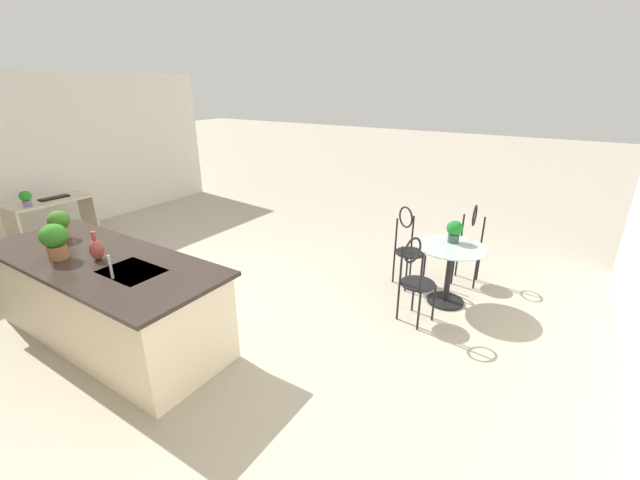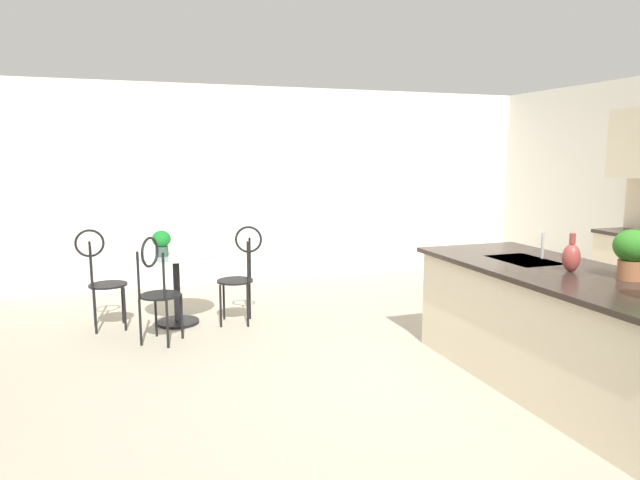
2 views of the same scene
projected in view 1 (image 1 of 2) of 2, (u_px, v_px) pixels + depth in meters
The scene contains 15 objects.
ground_plane at pixel (197, 309), 4.80m from camera, with size 40.00×40.00×0.00m, color #B2A893.
wall_right at pixel (4, 161), 6.45m from camera, with size 0.12×7.80×2.70m, color silver.
kitchen_island at pixel (107, 299), 4.12m from camera, with size 2.80×1.06×0.92m.
bistro_table at pixel (449, 269), 4.81m from camera, with size 0.80×0.80×0.74m.
chair_near_window at pixel (408, 243), 5.25m from camera, with size 0.53×0.53×1.04m.
chair_by_island at pixel (470, 241), 5.31m from camera, with size 0.41×0.50×1.04m.
chair_toward_desk at pixel (415, 276), 4.35m from camera, with size 0.47×0.52×1.04m.
sink_faucet at pixel (111, 267), 3.49m from camera, with size 0.02×0.02×0.22m, color #B2B5BA.
writing_desk at pixel (52, 214), 6.63m from camera, with size 0.60×1.20×0.74m.
keyboard at pixel (54, 198), 6.63m from camera, with size 0.16×0.44×0.03m.
potted_plant_on_table at pixel (454, 230), 4.76m from camera, with size 0.19×0.19×0.27m.
potted_plant_counter_far at pixel (59, 223), 4.39m from camera, with size 0.22×0.22×0.31m.
potted_plant_counter_near at pixel (54, 239), 3.86m from camera, with size 0.25×0.25×0.35m.
potted_plant_on_desk at pixel (26, 198), 6.16m from camera, with size 0.17×0.17×0.24m.
vase_on_counter at pixel (96, 249), 3.87m from camera, with size 0.13×0.13×0.29m.
Camera 1 is at (-3.49, 2.72, 2.52)m, focal length 22.64 mm.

